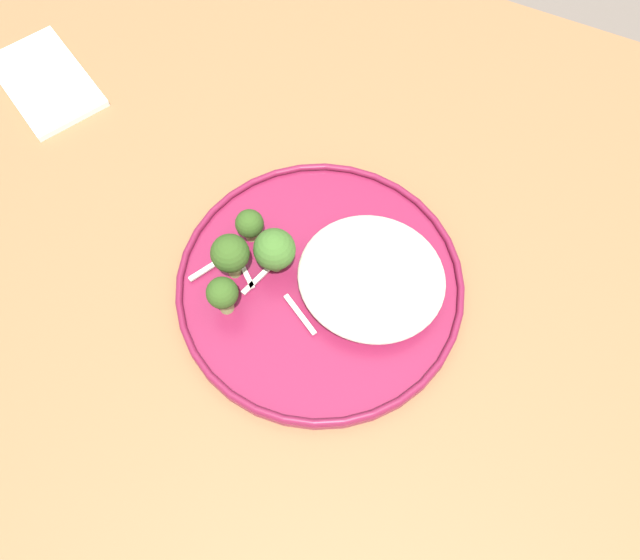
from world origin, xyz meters
TOP-DOWN VIEW (x-y plane):
  - ground at (0.00, 0.00)m, footprint 6.00×6.00m
  - wooden_dining_table at (0.00, 0.00)m, footprint 1.40×1.00m
  - dinner_plate at (-0.04, 0.02)m, footprint 0.29×0.29m
  - noodle_bed at (0.01, 0.04)m, footprint 0.15×0.14m
  - seared_scallop_front_small at (0.01, 0.06)m, footprint 0.03×0.03m
  - seared_scallop_tilted_round at (0.04, 0.07)m, footprint 0.03×0.03m
  - seared_scallop_half_hidden at (0.02, 0.00)m, footprint 0.03×0.03m
  - seared_scallop_tiny_bay at (0.04, 0.03)m, footprint 0.03×0.03m
  - seared_scallop_center_golden at (-0.02, 0.09)m, footprint 0.03×0.03m
  - seared_scallop_large_seared at (-0.02, 0.06)m, footprint 0.03×0.03m
  - seared_scallop_on_noodles at (0.02, 0.08)m, footprint 0.03×0.03m
  - broccoli_floret_right_tilted at (-0.08, 0.02)m, footprint 0.04×0.04m
  - broccoli_floret_left_leaning at (-0.12, 0.00)m, footprint 0.04×0.04m
  - broccoli_floret_tall_stalk at (-0.12, 0.04)m, footprint 0.03×0.03m
  - broccoli_floret_small_sprig at (-0.11, -0.04)m, footprint 0.03×0.03m
  - onion_sliver_pale_crescent at (-0.04, -0.02)m, footprint 0.05×0.03m
  - onion_sliver_curled_piece at (-0.11, 0.01)m, footprint 0.04×0.03m
  - onion_sliver_short_strip at (-0.15, -0.01)m, footprint 0.03×0.04m
  - onion_sliver_long_sliver at (-0.09, 0.00)m, footprint 0.02×0.04m
  - folded_napkin at (-0.45, 0.13)m, footprint 0.17×0.15m

SIDE VIEW (x-z plane):
  - ground at x=0.00m, z-range 0.00..0.00m
  - wooden_dining_table at x=0.00m, z-range 0.29..1.03m
  - folded_napkin at x=-0.45m, z-range 0.74..0.75m
  - dinner_plate at x=-0.04m, z-range 0.74..0.76m
  - onion_sliver_pale_crescent at x=-0.04m, z-range 0.75..0.76m
  - onion_sliver_curled_piece at x=-0.11m, z-range 0.75..0.76m
  - onion_sliver_short_strip at x=-0.15m, z-range 0.75..0.76m
  - onion_sliver_long_sliver at x=-0.09m, z-range 0.75..0.76m
  - seared_scallop_tiny_bay at x=0.04m, z-range 0.75..0.77m
  - seared_scallop_tilted_round at x=0.04m, z-range 0.75..0.77m
  - seared_scallop_front_small at x=0.01m, z-range 0.75..0.77m
  - seared_scallop_half_hidden at x=0.02m, z-range 0.75..0.77m
  - seared_scallop_center_golden at x=-0.02m, z-range 0.75..0.77m
  - seared_scallop_large_seared at x=-0.02m, z-range 0.75..0.77m
  - seared_scallop_on_noodles at x=0.02m, z-range 0.75..0.77m
  - noodle_bed at x=0.01m, z-range 0.75..0.79m
  - broccoli_floret_tall_stalk at x=-0.12m, z-range 0.75..0.80m
  - broccoli_floret_small_sprig at x=-0.11m, z-range 0.76..0.81m
  - broccoli_floret_right_tilted at x=-0.08m, z-range 0.76..0.81m
  - broccoli_floret_left_leaning at x=-0.12m, z-range 0.76..0.82m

